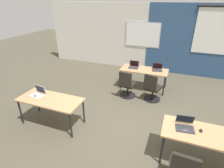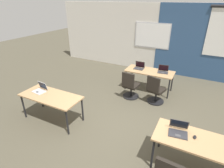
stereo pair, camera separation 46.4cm
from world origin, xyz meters
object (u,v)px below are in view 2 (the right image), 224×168
(desk_far_center, at_px, (149,73))
(chair_far_left, at_px, (130,87))
(laptop_far_right, at_px, (163,71))
(laptop_near_left_end, at_px, (40,89))
(chair_far_right, at_px, (155,92))
(desk_near_left, at_px, (51,98))
(laptop_far_left, at_px, (139,67))
(laptop_near_right_inner, at_px, (178,130))
(mouse_near_right_inner, at_px, (195,137))
(desk_near_right, at_px, (201,144))

(desk_far_center, bearing_deg, chair_far_left, -114.65)
(laptop_far_right, distance_m, laptop_near_left_end, 3.83)
(desk_far_center, height_order, chair_far_right, chair_far_right)
(desk_near_left, relative_size, chair_far_right, 1.74)
(desk_far_center, height_order, laptop_far_left, laptop_far_left)
(chair_far_left, bearing_deg, laptop_far_left, -82.69)
(chair_far_right, xyz_separation_m, laptop_near_left_end, (-2.58, -2.00, 0.39))
(laptop_far_right, relative_size, laptop_near_left_end, 1.02)
(desk_far_center, height_order, laptop_near_right_inner, laptop_near_right_inner)
(laptop_near_left_end, bearing_deg, desk_far_center, 58.52)
(desk_near_left, relative_size, laptop_near_left_end, 4.44)
(mouse_near_right_inner, bearing_deg, desk_near_left, -179.37)
(laptop_far_right, distance_m, laptop_far_left, 0.82)
(desk_near_right, relative_size, desk_far_center, 1.00)
(laptop_far_left, xyz_separation_m, mouse_near_right_inner, (2.03, -2.81, -0.03))
(desk_near_right, bearing_deg, mouse_near_right_inner, 161.85)
(laptop_near_left_end, relative_size, mouse_near_right_inner, 3.52)
(laptop_near_right_inner, relative_size, mouse_near_right_inner, 3.58)
(laptop_near_right_inner, bearing_deg, desk_far_center, 108.64)
(laptop_near_left_end, xyz_separation_m, laptop_near_right_inner, (3.51, -0.01, -0.00))
(desk_far_center, xyz_separation_m, mouse_near_right_inner, (1.64, -2.76, 0.08))
(chair_far_right, xyz_separation_m, mouse_near_right_inner, (1.21, -2.02, 0.36))
(desk_near_right, height_order, laptop_far_left, laptop_far_left)
(desk_near_right, relative_size, chair_far_left, 1.74)
(desk_near_right, bearing_deg, desk_far_center, 122.01)
(mouse_near_right_inner, bearing_deg, chair_far_right, 120.92)
(laptop_far_left, relative_size, laptop_near_left_end, 0.92)
(laptop_far_right, bearing_deg, desk_near_right, -74.25)
(laptop_near_left_end, bearing_deg, chair_far_left, 54.05)
(desk_far_center, relative_size, chair_far_right, 1.74)
(desk_near_right, relative_size, laptop_far_left, 4.82)
(laptop_far_left, relative_size, laptop_near_right_inner, 0.90)
(laptop_far_right, bearing_deg, mouse_near_right_inner, -75.86)
(desk_near_right, distance_m, desk_far_center, 3.30)
(desk_near_left, height_order, desk_near_right, same)
(chair_far_left, height_order, laptop_near_right_inner, laptop_near_right_inner)
(laptop_far_right, distance_m, chair_far_right, 0.92)
(chair_far_right, bearing_deg, laptop_far_left, -28.41)
(desk_near_right, xyz_separation_m, chair_far_right, (-1.32, 2.06, -0.28))
(chair_far_right, bearing_deg, laptop_near_right_inner, 130.33)
(desk_near_right, xyz_separation_m, laptop_far_right, (-1.33, 2.89, 0.11))
(laptop_near_right_inner, bearing_deg, chair_far_left, 123.82)
(chair_far_right, distance_m, laptop_far_left, 1.21)
(desk_near_right, xyz_separation_m, mouse_near_right_inner, (-0.11, 0.04, 0.08))
(chair_far_left, bearing_deg, desk_far_center, -109.14)
(chair_far_right, xyz_separation_m, chair_far_left, (-0.79, -0.06, 0.00))
(laptop_far_left, xyz_separation_m, laptop_near_right_inner, (1.74, -2.80, -0.00))
(desk_near_left, distance_m, chair_far_left, 2.45)
(chair_far_right, bearing_deg, laptop_near_left_end, 53.41)
(chair_far_right, xyz_separation_m, laptop_near_right_inner, (0.92, -2.01, 0.39))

